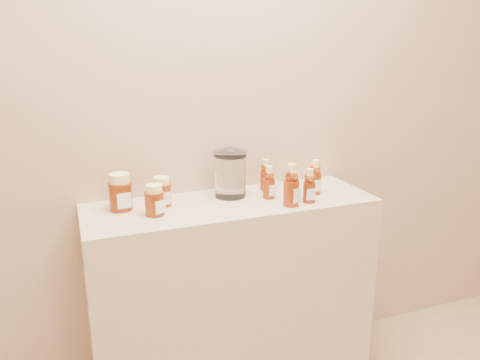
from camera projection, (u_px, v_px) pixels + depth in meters
name	position (u px, v px, depth m)	size (l,w,h in m)	color
wall_back	(215.00, 87.00, 1.98)	(3.50, 0.02, 2.70)	tan
display_table	(232.00, 299.00, 2.05)	(1.20, 0.40, 0.90)	#C5AF90
bear_bottle_back_left	(269.00, 180.00, 1.95)	(0.05, 0.05, 0.16)	#642007
bear_bottle_back_mid	(266.00, 173.00, 2.07)	(0.05, 0.05, 0.16)	#642007
bear_bottle_back_right	(315.00, 175.00, 2.01)	(0.06, 0.06, 0.17)	#642007
bear_bottle_front_left	(292.00, 182.00, 1.86)	(0.07, 0.07, 0.20)	#642007
bear_bottle_front_right	(309.00, 183.00, 1.91)	(0.05, 0.05, 0.16)	#642007
honey_jar_left	(120.00, 192.00, 1.82)	(0.09, 0.09, 0.15)	#642007
honey_jar_back	(162.00, 191.00, 1.87)	(0.08, 0.08, 0.12)	#642007
honey_jar_front	(154.00, 200.00, 1.76)	(0.08, 0.08, 0.12)	#642007
glass_canister	(230.00, 172.00, 1.97)	(0.14, 0.14, 0.22)	white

